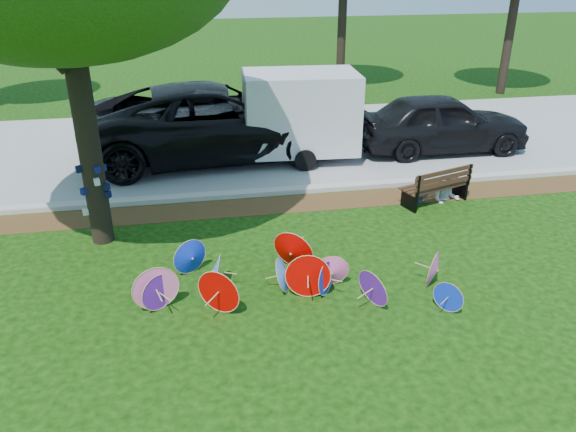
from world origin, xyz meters
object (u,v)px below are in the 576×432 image
black_van (216,121)px  person_left (420,177)px  person_right (448,174)px  dark_pickup (442,123)px  cargo_trailer (301,112)px  park_bench (434,185)px  parasol_pile (275,275)px

black_van → person_left: size_ratio=5.92×
person_right → dark_pickup: bearing=90.0°
dark_pickup → cargo_trailer: cargo_trailer is taller
black_van → park_bench: bearing=-136.0°
cargo_trailer → park_bench: size_ratio=1.79×
cargo_trailer → person_right: size_ratio=2.32×
parasol_pile → dark_pickup: size_ratio=1.11×
park_bench → person_left: person_left is taller
person_left → person_right: (0.70, 0.00, 0.03)m
park_bench → parasol_pile: bearing=-161.5°
person_left → person_right: 0.70m
black_van → cargo_trailer: (2.36, -0.62, 0.34)m
parasol_pile → person_left: (4.01, 3.30, 0.28)m
black_van → dark_pickup: (6.64, -0.63, -0.19)m
park_bench → person_right: 0.41m
parasol_pile → park_bench: size_ratio=3.20×
black_van → park_bench: 6.49m
park_bench → person_left: bearing=153.6°
person_right → black_van: bearing=163.0°
dark_pickup → cargo_trailer: bearing=90.4°
cargo_trailer → parasol_pile: bearing=-101.5°
black_van → person_right: 6.71m
black_van → parasol_pile: bearing=178.9°
black_van → dark_pickup: black_van is taller
cargo_trailer → person_right: 4.64m
cargo_trailer → dark_pickup: bearing=3.3°
cargo_trailer → park_bench: cargo_trailer is taller
dark_pickup → park_bench: size_ratio=2.89×
parasol_pile → cargo_trailer: bearing=75.1°
person_right → parasol_pile: bearing=-123.4°
dark_pickup → person_right: bearing=159.0°
parasol_pile → black_van: size_ratio=0.74×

